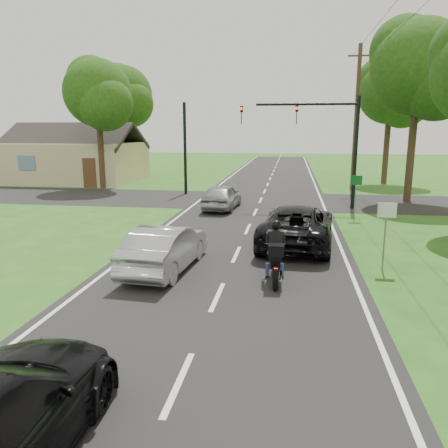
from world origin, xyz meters
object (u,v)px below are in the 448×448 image
(sign_green, at_px, (356,186))
(silver_sedan, at_px, (165,248))
(sign_white, at_px, (386,220))
(traffic_signal, at_px, (321,132))
(dark_suv, at_px, (297,225))
(motorcycle_rider, at_px, (275,258))
(utility_pole_far, at_px, (356,118))
(silver_suv, at_px, (222,196))

(sign_green, bearing_deg, silver_sedan, -127.27)
(silver_sedan, height_order, sign_white, sign_white)
(traffic_signal, bearing_deg, dark_suv, -98.49)
(dark_suv, xyz_separation_m, sign_green, (2.81, 5.33, 0.82))
(silver_sedan, height_order, traffic_signal, traffic_signal)
(motorcycle_rider, height_order, utility_pole_far, utility_pole_far)
(dark_suv, distance_m, utility_pole_far, 17.40)
(silver_sedan, relative_size, sign_white, 2.02)
(dark_suv, bearing_deg, motorcycle_rider, 86.32)
(silver_sedan, height_order, silver_suv, silver_sedan)
(traffic_signal, relative_size, sign_white, 3.00)
(traffic_signal, height_order, sign_green, traffic_signal)
(traffic_signal, distance_m, sign_white, 11.39)
(silver_suv, height_order, traffic_signal, traffic_signal)
(sign_white, bearing_deg, silver_sedan, -171.43)
(utility_pole_far, height_order, sign_green, utility_pole_far)
(traffic_signal, bearing_deg, sign_white, -82.95)
(sign_white, relative_size, sign_green, 1.00)
(utility_pole_far, bearing_deg, silver_suv, -130.98)
(silver_suv, bearing_deg, sign_white, 127.66)
(dark_suv, distance_m, traffic_signal, 9.08)
(silver_sedan, distance_m, traffic_signal, 13.57)
(motorcycle_rider, xyz_separation_m, sign_white, (3.26, 1.56, 0.88))
(traffic_signal, xyz_separation_m, sign_green, (1.56, -3.02, -2.54))
(dark_suv, relative_size, silver_suv, 1.35)
(traffic_signal, bearing_deg, utility_pole_far, 70.32)
(traffic_signal, height_order, utility_pole_far, utility_pole_far)
(silver_sedan, relative_size, silver_suv, 1.05)
(dark_suv, height_order, silver_sedan, dark_suv)
(traffic_signal, xyz_separation_m, sign_white, (1.36, -11.02, -2.54))
(dark_suv, relative_size, sign_green, 2.59)
(silver_sedan, bearing_deg, utility_pole_far, -107.69)
(motorcycle_rider, distance_m, utility_pole_far, 21.57)
(motorcycle_rider, xyz_separation_m, utility_pole_far, (4.76, 20.58, 4.37))
(dark_suv, height_order, utility_pole_far, utility_pole_far)
(motorcycle_rider, distance_m, silver_sedan, 3.44)
(sign_white, xyz_separation_m, sign_green, (0.20, 8.00, 0.00))
(silver_suv, relative_size, utility_pole_far, 0.41)
(silver_sedan, height_order, sign_green, sign_green)
(silver_sedan, xyz_separation_m, sign_white, (6.65, 1.00, 0.88))
(traffic_signal, relative_size, sign_green, 3.00)
(silver_sedan, distance_m, sign_green, 11.35)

